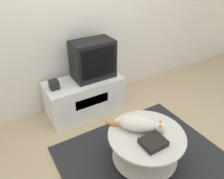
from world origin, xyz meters
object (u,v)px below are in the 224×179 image
(dvd_box, at_px, (153,142))
(cat, at_px, (139,124))
(tv, at_px, (93,60))
(speaker, at_px, (54,85))

(dvd_box, relative_size, cat, 0.47)
(cat, bearing_deg, dvd_box, -49.73)
(tv, xyz_separation_m, cat, (-0.07, -1.10, -0.24))
(speaker, height_order, dvd_box, speaker)
(tv, height_order, cat, tv)
(dvd_box, bearing_deg, speaker, 109.93)
(speaker, height_order, cat, speaker)
(tv, distance_m, speaker, 0.59)
(tv, height_order, speaker, tv)
(cat, bearing_deg, tv, 129.27)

